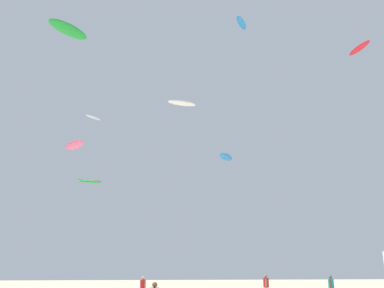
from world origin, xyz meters
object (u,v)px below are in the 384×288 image
(person_left, at_px, (143,286))
(kite_aloft_7, at_px, (74,145))
(kite_aloft_1, at_px, (89,181))
(kite_aloft_3, at_px, (359,48))
(person_midground, at_px, (266,285))
(kite_aloft_6, at_px, (93,118))
(person_right, at_px, (331,286))
(kite_aloft_2, at_px, (182,103))
(kite_aloft_8, at_px, (68,29))
(kite_aloft_4, at_px, (226,157))
(kite_aloft_0, at_px, (241,23))

(person_left, relative_size, kite_aloft_7, 0.70)
(kite_aloft_1, bearing_deg, kite_aloft_3, -4.20)
(person_midground, distance_m, kite_aloft_6, 30.11)
(person_right, distance_m, kite_aloft_1, 24.72)
(kite_aloft_2, bearing_deg, kite_aloft_8, -131.35)
(person_left, distance_m, kite_aloft_2, 23.43)
(kite_aloft_3, height_order, kite_aloft_8, kite_aloft_3)
(kite_aloft_6, bearing_deg, kite_aloft_7, -84.52)
(person_left, relative_size, kite_aloft_3, 0.45)
(kite_aloft_1, xyz_separation_m, kite_aloft_7, (0.88, -13.30, -0.00))
(person_left, height_order, person_right, person_right)
(kite_aloft_4, bearing_deg, person_right, -72.95)
(kite_aloft_6, bearing_deg, kite_aloft_3, -15.71)
(person_midground, xyz_separation_m, kite_aloft_3, (14.46, 9.54, 24.69))
(person_midground, xyz_separation_m, kite_aloft_0, (-1.03, 0.10, 21.00))
(kite_aloft_1, height_order, kite_aloft_2, kite_aloft_2)
(person_left, bearing_deg, kite_aloft_3, -32.52)
(person_right, bearing_deg, kite_aloft_4, 148.77)
(kite_aloft_6, bearing_deg, person_midground, -49.13)
(kite_aloft_1, distance_m, kite_aloft_6, 11.06)
(person_midground, relative_size, kite_aloft_2, 0.50)
(person_left, distance_m, kite_aloft_6, 26.31)
(kite_aloft_3, xyz_separation_m, kite_aloft_8, (-30.11, -7.72, -4.08))
(kite_aloft_0, bearing_deg, kite_aloft_1, 139.46)
(person_right, height_order, kite_aloft_1, kite_aloft_1)
(kite_aloft_8, bearing_deg, kite_aloft_3, 14.39)
(kite_aloft_2, distance_m, kite_aloft_8, 16.00)
(person_midground, height_order, kite_aloft_6, kite_aloft_6)
(kite_aloft_3, relative_size, kite_aloft_7, 1.57)
(kite_aloft_7, height_order, kite_aloft_8, kite_aloft_8)
(kite_aloft_6, bearing_deg, kite_aloft_0, -50.91)
(kite_aloft_1, bearing_deg, kite_aloft_8, -96.29)
(kite_aloft_1, height_order, kite_aloft_6, kite_aloft_6)
(kite_aloft_0, relative_size, kite_aloft_2, 0.66)
(kite_aloft_3, distance_m, kite_aloft_8, 31.35)
(kite_aloft_7, relative_size, kite_aloft_8, 0.67)
(person_left, xyz_separation_m, person_right, (12.73, -2.16, 0.05))
(person_right, relative_size, kite_aloft_4, 0.56)
(person_midground, bearing_deg, kite_aloft_8, -174.41)
(kite_aloft_1, distance_m, kite_aloft_4, 14.63)
(person_right, bearing_deg, kite_aloft_6, 176.97)
(person_right, xyz_separation_m, kite_aloft_4, (-4.44, 14.46, 12.65))
(person_midground, xyz_separation_m, kite_aloft_8, (-15.65, 1.82, 20.61))
(kite_aloft_3, bearing_deg, kite_aloft_6, 164.29)
(person_left, distance_m, person_right, 12.91)
(kite_aloft_8, bearing_deg, kite_aloft_7, -60.33)
(kite_aloft_7, xyz_separation_m, kite_aloft_8, (-1.96, 3.45, 11.18))
(kite_aloft_8, bearing_deg, kite_aloft_6, 89.71)
(kite_aloft_2, height_order, kite_aloft_6, kite_aloft_2)
(person_left, bearing_deg, kite_aloft_4, 2.46)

